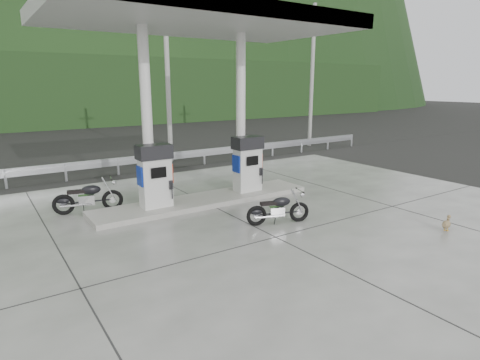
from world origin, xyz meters
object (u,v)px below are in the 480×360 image
gas_pump_right (248,164)px  motorcycle_right (278,209)px  gas_pump_left (155,176)px  duck (446,225)px  motorcycle_left (88,198)px

gas_pump_right → motorcycle_right: 2.99m
gas_pump_left → gas_pump_right: same height
duck → gas_pump_right: bearing=96.2°
motorcycle_left → gas_pump_left: bearing=-19.6°
motorcycle_left → duck: 9.65m
gas_pump_right → motorcycle_left: bearing=168.0°
motorcycle_left → duck: bearing=-30.5°
motorcycle_right → gas_pump_right: bearing=90.0°
gas_pump_left → motorcycle_left: bearing=148.0°
motorcycle_left → motorcycle_right: size_ratio=1.11×
motorcycle_left → gas_pump_right: bearing=0.4°
motorcycle_left → motorcycle_right: 5.45m
gas_pump_left → motorcycle_right: (2.27, -2.76, -0.67)m
gas_pump_left → gas_pump_right: 3.20m
gas_pump_left → gas_pump_right: (3.20, 0.00, 0.00)m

